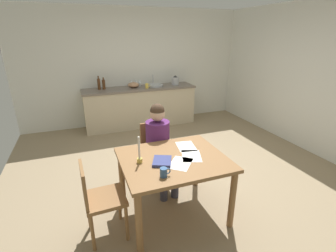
{
  "coord_description": "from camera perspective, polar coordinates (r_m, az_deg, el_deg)",
  "views": [
    {
      "loc": [
        -1.34,
        -3.15,
        2.04
      ],
      "look_at": [
        -0.22,
        -0.19,
        0.85
      ],
      "focal_mm": 26.28,
      "sensor_mm": 36.0,
      "label": 1
    }
  ],
  "objects": [
    {
      "name": "bottle_oil",
      "position": [
        5.6,
        -15.74,
        9.4
      ],
      "size": [
        0.06,
        0.06,
        0.29
      ],
      "color": "#593319",
      "rests_on": "kitchen_counter"
    },
    {
      "name": "paper_letter",
      "position": [
        3.03,
        4.2,
        -4.72
      ],
      "size": [
        0.26,
        0.33,
        0.0
      ],
      "primitive_type": "cube",
      "rotation": [
        0.0,
        0.0,
        -0.17
      ],
      "color": "white",
      "rests_on": "dining_table"
    },
    {
      "name": "dining_table",
      "position": [
        2.81,
        1.22,
        -9.32
      ],
      "size": [
        1.16,
        0.99,
        0.74
      ],
      "color": "olive",
      "rests_on": "ground"
    },
    {
      "name": "coffee_mug",
      "position": [
        2.41,
        -0.94,
        -10.68
      ],
      "size": [
        0.11,
        0.07,
        0.09
      ],
      "color": "#33598C",
      "rests_on": "dining_table"
    },
    {
      "name": "ground_plane",
      "position": [
        3.99,
        2.06,
        -10.43
      ],
      "size": [
        5.2,
        5.2,
        0.04
      ],
      "primitive_type": "cube",
      "color": "#937F60"
    },
    {
      "name": "bottle_vinegar",
      "position": [
        5.6,
        -14.68,
        9.34
      ],
      "size": [
        0.07,
        0.07,
        0.26
      ],
      "color": "#593319",
      "rests_on": "kitchen_counter"
    },
    {
      "name": "candlestick",
      "position": [
        2.64,
        -6.65,
        -6.79
      ],
      "size": [
        0.06,
        0.06,
        0.3
      ],
      "color": "gold",
      "rests_on": "dining_table"
    },
    {
      "name": "mixing_bowl",
      "position": [
        5.67,
        -8.01,
        9.43
      ],
      "size": [
        0.25,
        0.25,
        0.11
      ],
      "primitive_type": "ellipsoid",
      "color": "tan",
      "rests_on": "kitchen_counter"
    },
    {
      "name": "chair_at_table",
      "position": [
        3.5,
        -2.83,
        -5.65
      ],
      "size": [
        0.43,
        0.43,
        0.88
      ],
      "color": "olive",
      "rests_on": "ground"
    },
    {
      "name": "wall_back",
      "position": [
        5.95,
        -7.68,
        13.3
      ],
      "size": [
        5.2,
        0.12,
        2.6
      ],
      "primitive_type": "cube",
      "color": "silver",
      "rests_on": "ground"
    },
    {
      "name": "stovetop_kettle",
      "position": [
        5.92,
        1.68,
        10.48
      ],
      "size": [
        0.18,
        0.18,
        0.22
      ],
      "color": "#B7BABF",
      "rests_on": "kitchen_counter"
    },
    {
      "name": "wall_right",
      "position": [
        5.1,
        30.81,
        9.43
      ],
      "size": [
        0.12,
        5.2,
        2.6
      ],
      "primitive_type": "cube",
      "color": "silver",
      "rests_on": "ground"
    },
    {
      "name": "wine_glass_back_left",
      "position": [
        5.76,
        -8.51,
        10.09
      ],
      "size": [
        0.07,
        0.07,
        0.15
      ],
      "color": "silver",
      "rests_on": "kitchen_counter"
    },
    {
      "name": "chair_side_empty",
      "position": [
        2.68,
        -15.79,
        -15.68
      ],
      "size": [
        0.42,
        0.42,
        0.86
      ],
      "color": "olive",
      "rests_on": "ground"
    },
    {
      "name": "book_magazine",
      "position": [
        2.66,
        -1.38,
        -8.18
      ],
      "size": [
        0.27,
        0.29,
        0.03
      ],
      "primitive_type": "cube",
      "rotation": [
        0.0,
        0.0,
        -0.42
      ],
      "color": "navy",
      "rests_on": "dining_table"
    },
    {
      "name": "kitchen_counter",
      "position": [
        5.78,
        -6.45,
        4.53
      ],
      "size": [
        2.54,
        0.64,
        0.9
      ],
      "color": "beige",
      "rests_on": "ground"
    },
    {
      "name": "paper_bill",
      "position": [
        2.81,
        5.44,
        -6.91
      ],
      "size": [
        0.3,
        0.35,
        0.0
      ],
      "primitive_type": "cube",
      "rotation": [
        0.0,
        0.0,
        -0.34
      ],
      "color": "white",
      "rests_on": "dining_table"
    },
    {
      "name": "sink_unit",
      "position": [
        5.77,
        -3.0,
        9.43
      ],
      "size": [
        0.36,
        0.36,
        0.24
      ],
      "color": "#B2B7BC",
      "rests_on": "kitchen_counter"
    },
    {
      "name": "paper_envelope",
      "position": [
        2.65,
        2.93,
        -8.64
      ],
      "size": [
        0.35,
        0.36,
        0.0
      ],
      "primitive_type": "cube",
      "rotation": [
        0.0,
        0.0,
        -0.7
      ],
      "color": "white",
      "rests_on": "dining_table"
    },
    {
      "name": "person_seated",
      "position": [
        3.29,
        -1.95,
        -3.8
      ],
      "size": [
        0.34,
        0.6,
        1.19
      ],
      "color": "#592666",
      "rests_on": "ground"
    },
    {
      "name": "wine_glass_by_kettle",
      "position": [
        5.78,
        -7.45,
        10.18
      ],
      "size": [
        0.07,
        0.07,
        0.15
      ],
      "color": "silver",
      "rests_on": "kitchen_counter"
    },
    {
      "name": "wine_glass_near_sink",
      "position": [
        5.8,
        -6.57,
        10.26
      ],
      "size": [
        0.07,
        0.07,
        0.15
      ],
      "color": "silver",
      "rests_on": "kitchen_counter"
    },
    {
      "name": "teacup_on_counter",
      "position": [
        5.55,
        -4.9,
        9.28
      ],
      "size": [
        0.11,
        0.07,
        0.11
      ],
      "color": "#F2CC4C",
      "rests_on": "kitchen_counter"
    }
  ]
}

